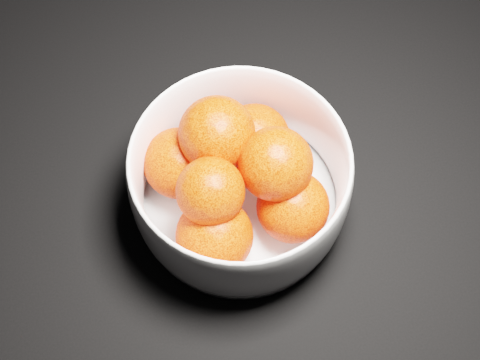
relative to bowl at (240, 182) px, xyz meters
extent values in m
cylinder|color=white|center=(0.00, 0.00, -0.04)|extent=(0.19, 0.19, 0.01)
sphere|color=#FE350C|center=(0.02, 0.05, 0.00)|extent=(0.07, 0.07, 0.07)
sphere|color=#FE350C|center=(-0.05, 0.03, 0.00)|extent=(0.07, 0.07, 0.07)
sphere|color=#FE350C|center=(-0.03, -0.05, 0.00)|extent=(0.07, 0.07, 0.07)
sphere|color=#FE350C|center=(0.04, -0.03, 0.00)|extent=(0.07, 0.07, 0.07)
sphere|color=#FE350C|center=(-0.02, 0.03, 0.03)|extent=(0.07, 0.07, 0.07)
sphere|color=#FE350C|center=(-0.03, -0.02, 0.03)|extent=(0.06, 0.06, 0.06)
sphere|color=#FE350C|center=(0.03, 0.00, 0.03)|extent=(0.07, 0.07, 0.07)
camera|label=1|loc=(-0.05, -0.27, 0.54)|focal=50.00mm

